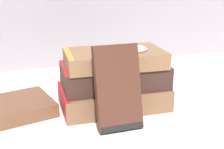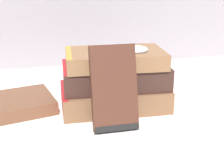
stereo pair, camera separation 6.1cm
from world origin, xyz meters
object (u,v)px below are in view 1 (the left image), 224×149
book_flat_middle (112,75)px  book_leaning_front (118,90)px  book_flat_bottom (111,97)px  reading_glasses (83,88)px  book_flat_top (112,58)px  pocket_watch (134,49)px

book_flat_middle → book_leaning_front: (-0.02, -0.10, 0.00)m
book_flat_bottom → book_flat_middle: 0.05m
reading_glasses → book_flat_top: bearing=-61.5°
book_flat_bottom → pocket_watch: (0.05, -0.01, 0.11)m
book_flat_bottom → reading_glasses: book_flat_bottom is taller
book_leaning_front → pocket_watch: bearing=51.5°
book_flat_bottom → book_leaning_front: (-0.02, -0.10, 0.05)m
book_flat_top → reading_glasses: bearing=109.6°
book_flat_top → reading_glasses: 0.18m
book_flat_middle → pocket_watch: size_ratio=4.06×
book_flat_bottom → pocket_watch: bearing=-11.0°
book_flat_top → pocket_watch: 0.05m
book_flat_middle → book_flat_bottom: bearing=-115.2°
book_flat_bottom → reading_glasses: size_ratio=2.52×
book_flat_middle → reading_glasses: book_flat_middle is taller
book_flat_middle → book_leaning_front: 0.11m
book_flat_bottom → book_leaning_front: bearing=-98.4°
book_flat_bottom → book_flat_top: 0.09m
book_leaning_front → reading_glasses: bearing=94.8°
book_flat_middle → pocket_watch: pocket_watch is taller
book_flat_bottom → reading_glasses: (-0.04, 0.13, -0.02)m
book_flat_middle → book_flat_top: 0.04m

